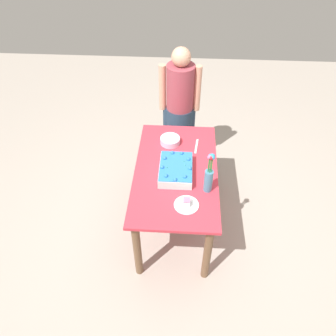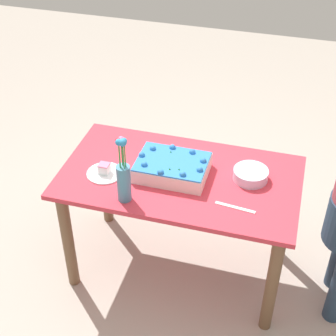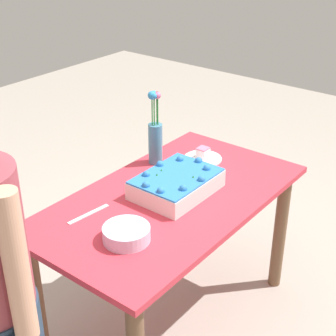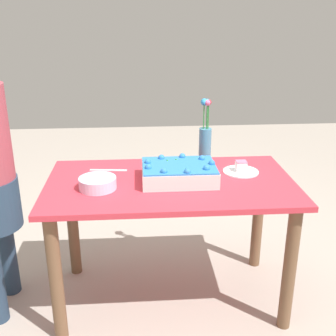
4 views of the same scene
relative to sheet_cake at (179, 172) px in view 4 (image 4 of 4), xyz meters
The scene contains 7 objects.
ground_plane 0.81m from the sheet_cake, behind, with size 8.00×8.00×0.00m, color #ABA093.
dining_table 0.19m from the sheet_cake, behind, with size 1.36×0.76×0.76m.
sheet_cake is the anchor object (origin of this frame).
serving_plate_with_slice 0.38m from the sheet_cake, 15.35° to the left, with size 0.21×0.21×0.07m.
cake_knife 0.44m from the sheet_cake, 154.94° to the left, with size 0.22×0.02×0.00m, color silver.
flower_vase 0.35m from the sheet_cake, 56.37° to the left, with size 0.07×0.07×0.40m.
fruit_bowl 0.44m from the sheet_cake, 169.82° to the right, with size 0.20×0.20×0.06m, color silver.
Camera 4 is at (-0.17, -2.13, 1.64)m, focal length 45.00 mm.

